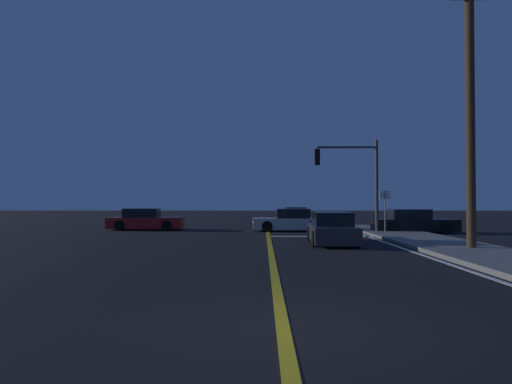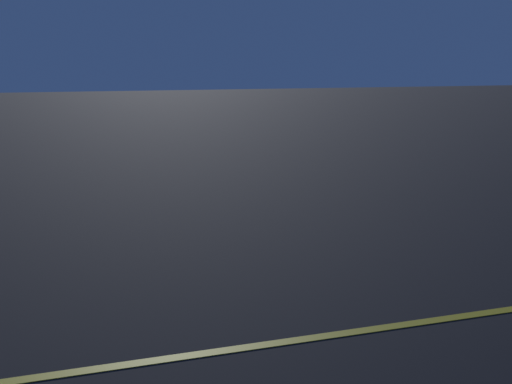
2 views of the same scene
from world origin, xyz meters
name	(u,v)px [view 1 (image 1 of 2)]	position (x,y,z in m)	size (l,w,h in m)	color
ground_plane	(283,328)	(0.00, 0.00, 0.00)	(160.00, 160.00, 0.00)	black
sidewalk_right	(474,252)	(6.89, 9.04, 0.07)	(3.20, 32.53, 0.15)	slate
lane_line_center	(271,254)	(0.00, 9.04, 0.01)	(0.20, 30.72, 0.01)	gold
lane_line_edge_right	(419,254)	(5.04, 9.04, 0.01)	(0.16, 30.72, 0.01)	white
stop_bar	(320,236)	(2.64, 16.57, 0.01)	(5.29, 0.50, 0.01)	white
car_side_waiting_silver	(289,221)	(1.32, 20.87, 0.58)	(4.36, 2.02, 1.34)	#B2B5BA
car_far_approaching_black	(413,222)	(8.29, 19.46, 0.58)	(4.65, 1.94, 1.34)	black
car_parked_curb_teal	(295,217)	(2.17, 28.12, 0.58)	(1.95, 4.35, 1.34)	#195960
car_distant_tail_charcoal	(332,230)	(2.64, 12.80, 0.58)	(1.98, 4.78, 1.34)	#2D2D33
car_following_oncoming_red	(145,221)	(-7.70, 21.85, 0.58)	(4.70, 2.03, 1.34)	maroon
traffic_signal_near_right	(353,171)	(4.77, 18.87, 3.48)	(3.55, 0.28, 5.23)	#38383D
utility_pole_right	(470,100)	(7.19, 9.84, 5.44)	(1.60, 0.32, 10.56)	#42301E
street_sign_corner	(385,205)	(5.79, 16.07, 1.59)	(0.56, 0.11, 2.37)	slate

